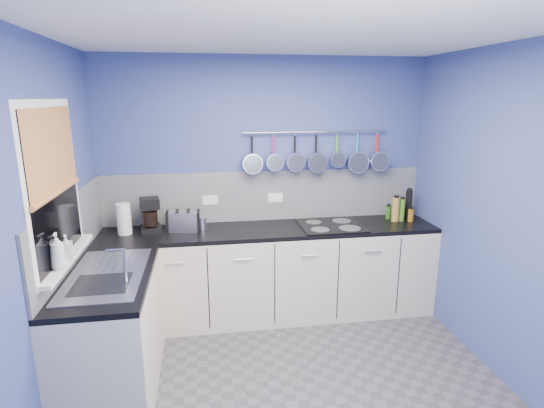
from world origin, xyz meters
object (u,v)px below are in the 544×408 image
object	(u,v)px
hob	(331,226)
paper_towel	(124,219)
soap_bottle_b	(66,247)
toaster	(183,221)
canister	(202,223)
soap_bottle_a	(57,251)
coffee_maker	(150,216)

from	to	relation	value
hob	paper_towel	bearing A→B (deg)	177.85
soap_bottle_b	paper_towel	world-z (taller)	soap_bottle_b
paper_towel	toaster	xyz separation A→B (m)	(0.52, 0.02, -0.05)
canister	soap_bottle_a	bearing A→B (deg)	-126.93
soap_bottle_b	paper_towel	xyz separation A→B (m)	(0.20, 0.99, -0.09)
soap_bottle_a	paper_towel	bearing A→B (deg)	80.26
soap_bottle_a	soap_bottle_b	xyz separation A→B (m)	(0.00, 0.17, -0.03)
soap_bottle_a	paper_towel	distance (m)	1.18
soap_bottle_b	coffee_maker	xyz separation A→B (m)	(0.43, 1.00, -0.08)
toaster	canister	size ratio (longest dim) A/B	2.41
soap_bottle_a	toaster	xyz separation A→B (m)	(0.72, 1.18, -0.18)
soap_bottle_b	canister	distance (m)	1.37
soap_bottle_b	coffee_maker	distance (m)	1.09
soap_bottle_b	hob	bearing A→B (deg)	23.27
soap_bottle_a	canister	size ratio (longest dim) A/B	2.02
paper_towel	hob	world-z (taller)	paper_towel
coffee_maker	toaster	xyz separation A→B (m)	(0.30, 0.01, -0.07)
paper_towel	coffee_maker	world-z (taller)	coffee_maker
toaster	hob	size ratio (longest dim) A/B	0.48
soap_bottle_a	soap_bottle_b	bearing A→B (deg)	90.00
paper_towel	soap_bottle_b	bearing A→B (deg)	-101.40
canister	hob	world-z (taller)	canister
soap_bottle_b	toaster	distance (m)	1.25
canister	hob	size ratio (longest dim) A/B	0.20
canister	hob	bearing A→B (deg)	-4.78
soap_bottle_b	soap_bottle_a	bearing A→B (deg)	-90.00
soap_bottle_b	toaster	xyz separation A→B (m)	(0.72, 1.01, -0.14)
coffee_maker	toaster	world-z (taller)	coffee_maker
soap_bottle_a	toaster	world-z (taller)	soap_bottle_a
paper_towel	canister	size ratio (longest dim) A/B	2.39
toaster	hob	bearing A→B (deg)	6.03
coffee_maker	soap_bottle_b	bearing A→B (deg)	-124.58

